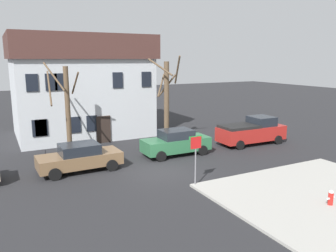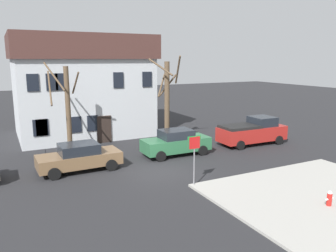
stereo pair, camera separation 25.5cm
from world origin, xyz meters
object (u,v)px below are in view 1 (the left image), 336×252
(building_main, at_px, (81,85))
(tree_bare_mid, at_px, (167,100))
(tree_bare_near, at_px, (67,108))
(pickup_truck_red, at_px, (252,131))
(fire_hydrant, at_px, (331,197))
(car_brown_sedan, at_px, (80,157))
(car_green_sedan, at_px, (176,142))
(bicycle_leaning, at_px, (49,159))
(street_sign_pole, at_px, (196,151))

(building_main, distance_m, tree_bare_mid, 8.20)
(building_main, xyz_separation_m, tree_bare_near, (-2.42, -6.19, -1.00))
(pickup_truck_red, xyz_separation_m, fire_hydrant, (-4.57, -10.36, -0.53))
(car_brown_sedan, xyz_separation_m, car_green_sedan, (6.55, 0.33, 0.06))
(tree_bare_near, distance_m, bicycle_leaning, 3.70)
(car_green_sedan, distance_m, street_sign_pole, 5.93)
(car_green_sedan, bearing_deg, pickup_truck_red, 0.06)
(pickup_truck_red, distance_m, bicycle_leaning, 14.70)
(fire_hydrant, distance_m, street_sign_pole, 6.40)
(tree_bare_near, relative_size, tree_bare_mid, 0.93)
(car_brown_sedan, height_order, fire_hydrant, car_brown_sedan)
(tree_bare_mid, bearing_deg, fire_hydrant, -84.89)
(tree_bare_mid, height_order, car_brown_sedan, tree_bare_mid)
(fire_hydrant, bearing_deg, tree_bare_near, 121.61)
(tree_bare_mid, relative_size, street_sign_pole, 2.51)
(fire_hydrant, bearing_deg, street_sign_pole, 129.26)
(tree_bare_near, height_order, street_sign_pole, tree_bare_near)
(building_main, relative_size, tree_bare_near, 1.78)
(building_main, distance_m, car_green_sedan, 10.91)
(street_sign_pole, bearing_deg, pickup_truck_red, 32.97)
(tree_bare_mid, distance_m, car_brown_sedan, 8.51)
(car_brown_sedan, height_order, car_green_sedan, car_green_sedan)
(car_green_sedan, bearing_deg, car_brown_sedan, -177.11)
(bicycle_leaning, bearing_deg, fire_hydrant, -50.11)
(building_main, distance_m, bicycle_leaning, 9.69)
(tree_bare_near, distance_m, car_brown_sedan, 4.43)
(car_brown_sedan, distance_m, fire_hydrant, 13.20)
(car_brown_sedan, distance_m, pickup_truck_red, 13.16)
(fire_hydrant, xyz_separation_m, street_sign_pole, (-3.95, 4.83, 1.39))
(building_main, xyz_separation_m, car_brown_sedan, (-2.55, -9.91, -3.42))
(tree_bare_mid, height_order, street_sign_pole, tree_bare_mid)
(tree_bare_mid, xyz_separation_m, car_brown_sedan, (-7.39, -3.33, -2.60))
(street_sign_pole, bearing_deg, tree_bare_near, 116.83)
(car_green_sedan, height_order, fire_hydrant, car_green_sedan)
(pickup_truck_red, bearing_deg, car_green_sedan, -179.94)
(tree_bare_near, height_order, tree_bare_mid, tree_bare_mid)
(tree_bare_mid, relative_size, car_green_sedan, 1.44)
(car_brown_sedan, height_order, street_sign_pole, street_sign_pole)
(building_main, xyz_separation_m, pickup_truck_red, (10.61, -9.57, -3.23))
(car_brown_sedan, bearing_deg, car_green_sedan, 2.89)
(tree_bare_mid, height_order, pickup_truck_red, tree_bare_mid)
(tree_bare_near, xyz_separation_m, pickup_truck_red, (13.03, -3.38, -2.23))
(tree_bare_near, relative_size, fire_hydrant, 9.12)
(car_green_sedan, distance_m, bicycle_leaning, 8.18)
(tree_bare_near, bearing_deg, street_sign_pole, -63.17)
(building_main, height_order, tree_bare_mid, building_main)
(tree_bare_near, xyz_separation_m, car_green_sedan, (6.43, -3.39, -2.35))
(pickup_truck_red, bearing_deg, bicycle_leaning, 173.62)
(bicycle_leaning, bearing_deg, car_green_sedan, -11.58)
(car_green_sedan, xyz_separation_m, bicycle_leaning, (-8.00, 1.64, -0.51))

